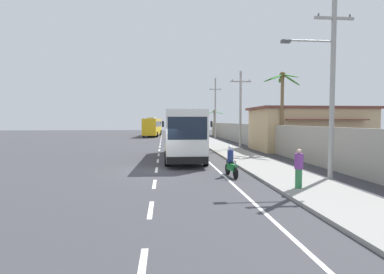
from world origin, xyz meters
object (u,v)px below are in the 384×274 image
at_px(motorcycle_trailing, 231,164).
at_px(palm_second, 282,96).
at_px(palm_nearest, 214,117).
at_px(utility_pole_far, 215,108).
at_px(motorcycle_beside_bus, 193,142).
at_px(utility_pole_mid, 240,108).
at_px(roadside_building, 309,129).
at_px(coach_bus_foreground, 185,132).
at_px(utility_pole_nearest, 331,81).
at_px(pedestrian_near_kerb, 299,168).
at_px(coach_bus_far_lane, 152,126).

distance_m(motorcycle_trailing, palm_second, 13.23).
height_order(motorcycle_trailing, palm_nearest, palm_nearest).
bearing_deg(utility_pole_far, motorcycle_beside_bus, -109.17).
xyz_separation_m(utility_pole_mid, roadside_building, (6.74, -1.61, -2.09)).
relative_size(motorcycle_beside_bus, utility_pole_far, 0.20).
bearing_deg(palm_nearest, motorcycle_beside_bus, -105.54).
bearing_deg(motorcycle_beside_bus, palm_second, -44.76).
xyz_separation_m(coach_bus_foreground, utility_pole_nearest, (6.60, -9.29, 2.87)).
bearing_deg(roadside_building, pedestrian_near_kerb, -117.94).
height_order(motorcycle_trailing, pedestrian_near_kerb, pedestrian_near_kerb).
relative_size(coach_bus_far_lane, utility_pole_nearest, 1.31).
xyz_separation_m(pedestrian_near_kerb, utility_pole_far, (2.59, 35.39, 4.04)).
xyz_separation_m(motorcycle_beside_bus, roadside_building, (11.47, -3.98, 1.55)).
bearing_deg(pedestrian_near_kerb, utility_pole_mid, 91.52).
bearing_deg(utility_pole_nearest, palm_nearest, 88.29).
height_order(coach_bus_far_lane, motorcycle_beside_bus, coach_bus_far_lane).
bearing_deg(coach_bus_foreground, utility_pole_nearest, -54.59).
bearing_deg(utility_pole_mid, palm_second, -62.36).
xyz_separation_m(coach_bus_far_lane, utility_pole_nearest, (10.40, -43.81, 3.04)).
xyz_separation_m(utility_pole_mid, palm_second, (2.54, -4.85, 0.93)).
distance_m(coach_bus_foreground, palm_second, 9.78).
bearing_deg(motorcycle_beside_bus, pedestrian_near_kerb, -83.63).
distance_m(pedestrian_near_kerb, palm_nearest, 43.60).
bearing_deg(utility_pole_far, motorcycle_trailing, -98.34).
distance_m(pedestrian_near_kerb, utility_pole_nearest, 5.19).
bearing_deg(pedestrian_near_kerb, motorcycle_beside_bus, 105.08).
bearing_deg(utility_pole_nearest, coach_bus_foreground, 125.41).
bearing_deg(coach_bus_foreground, palm_nearest, 76.21).
relative_size(motorcycle_trailing, utility_pole_mid, 0.24).
xyz_separation_m(motorcycle_beside_bus, palm_second, (7.27, -7.21, 4.57)).
bearing_deg(motorcycle_trailing, pedestrian_near_kerb, -60.57).
relative_size(coach_bus_foreground, roadside_building, 0.99).
relative_size(utility_pole_nearest, utility_pole_mid, 1.14).
distance_m(coach_bus_foreground, utility_pole_mid, 9.96).
xyz_separation_m(coach_bus_foreground, palm_nearest, (7.83, 31.88, 1.60)).
bearing_deg(palm_nearest, palm_second, -87.87).
bearing_deg(coach_bus_far_lane, motorcycle_trailing, -82.26).
height_order(coach_bus_far_lane, utility_pole_far, utility_pole_far).
height_order(utility_pole_nearest, utility_pole_far, utility_pole_far).
xyz_separation_m(motorcycle_beside_bus, pedestrian_near_kerb, (2.36, -21.15, 0.36)).
height_order(utility_pole_nearest, palm_second, utility_pole_nearest).
bearing_deg(utility_pole_nearest, palm_second, 78.82).
relative_size(coach_bus_foreground, pedestrian_near_kerb, 6.87).
bearing_deg(coach_bus_far_lane, coach_bus_foreground, -83.72).
xyz_separation_m(utility_pole_far, palm_nearest, (1.22, 7.96, -1.38)).
xyz_separation_m(pedestrian_near_kerb, utility_pole_nearest, (2.59, 2.18, 3.93)).
relative_size(coach_bus_far_lane, motorcycle_trailing, 6.18).
relative_size(palm_second, roadside_building, 0.64).
xyz_separation_m(palm_second, roadside_building, (4.20, 3.23, -3.02)).
distance_m(utility_pole_nearest, utility_pole_mid, 16.62).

